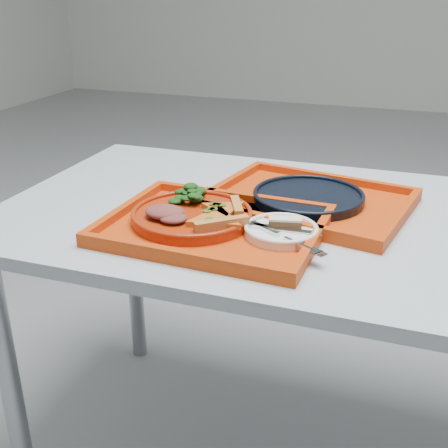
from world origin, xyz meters
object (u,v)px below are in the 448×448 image
(tray_main, at_px, (214,229))
(dessert_bar, at_px, (285,222))
(navy_plate, at_px, (308,198))
(dinner_plate, at_px, (192,217))
(tray_far, at_px, (308,203))

(tray_main, relative_size, dessert_bar, 6.33)
(tray_main, height_order, dessert_bar, dessert_bar)
(navy_plate, distance_m, dessert_bar, 0.20)
(tray_main, distance_m, dinner_plate, 0.06)
(tray_far, xyz_separation_m, dessert_bar, (-0.01, -0.19, 0.03))
(dinner_plate, bearing_deg, tray_main, -10.30)
(dessert_bar, bearing_deg, dinner_plate, 169.82)
(tray_far, height_order, dessert_bar, dessert_bar)
(tray_far, relative_size, navy_plate, 1.73)
(tray_main, height_order, navy_plate, navy_plate)
(navy_plate, xyz_separation_m, dessert_bar, (-0.01, -0.19, 0.02))
(tray_far, xyz_separation_m, dinner_plate, (-0.21, -0.20, 0.02))
(tray_main, xyz_separation_m, dessert_bar, (0.15, 0.02, 0.03))
(navy_plate, bearing_deg, dinner_plate, -136.81)
(tray_far, distance_m, dessert_bar, 0.20)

